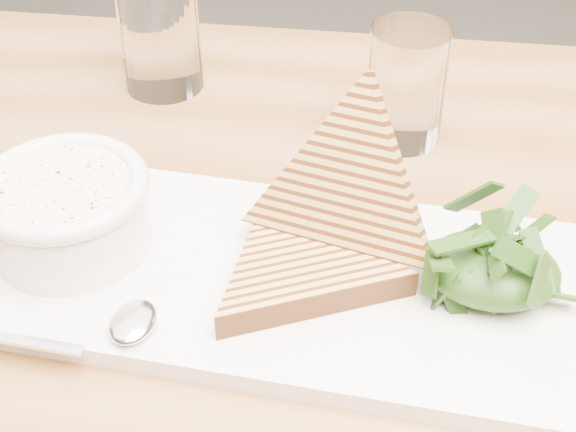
# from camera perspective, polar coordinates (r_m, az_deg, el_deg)

# --- Properties ---
(table_top) EXTENTS (1.27, 0.86, 0.04)m
(table_top) POSITION_cam_1_polar(r_m,az_deg,el_deg) (0.58, -2.14, -7.65)
(table_top) COLOR olive
(table_top) RESTS_ON ground
(platter) EXTENTS (0.44, 0.22, 0.02)m
(platter) POSITION_cam_1_polar(r_m,az_deg,el_deg) (0.57, -0.30, -4.54)
(platter) COLOR white
(platter) RESTS_ON table_top
(soup_bowl) EXTENTS (0.11, 0.11, 0.05)m
(soup_bowl) POSITION_cam_1_polar(r_m,az_deg,el_deg) (0.59, -15.29, -0.19)
(soup_bowl) COLOR white
(soup_bowl) RESTS_ON platter
(soup) EXTENTS (0.10, 0.10, 0.01)m
(soup) POSITION_cam_1_polar(r_m,az_deg,el_deg) (0.58, -15.75, 1.91)
(soup) COLOR beige
(soup) RESTS_ON soup_bowl
(bowl_rim) EXTENTS (0.12, 0.12, 0.01)m
(bowl_rim) POSITION_cam_1_polar(r_m,az_deg,el_deg) (0.58, -15.78, 2.07)
(bowl_rim) COLOR white
(bowl_rim) RESTS_ON soup_bowl
(sandwich_flat) EXTENTS (0.22, 0.22, 0.02)m
(sandwich_flat) POSITION_cam_1_polar(r_m,az_deg,el_deg) (0.55, 0.90, -3.58)
(sandwich_flat) COLOR tan
(sandwich_flat) RESTS_ON platter
(sandwich_lean) EXTENTS (0.19, 0.19, 0.18)m
(sandwich_lean) POSITION_cam_1_polar(r_m,az_deg,el_deg) (0.55, 4.25, 2.09)
(sandwich_lean) COLOR tan
(sandwich_lean) RESTS_ON sandwich_flat
(salad_base) EXTENTS (0.09, 0.07, 0.04)m
(salad_base) POSITION_cam_1_polar(r_m,az_deg,el_deg) (0.56, 14.28, -3.70)
(salad_base) COLOR black
(salad_base) RESTS_ON platter
(arugula_pile) EXTENTS (0.11, 0.10, 0.05)m
(arugula_pile) POSITION_cam_1_polar(r_m,az_deg,el_deg) (0.55, 14.43, -3.00)
(arugula_pile) COLOR #294E18
(arugula_pile) RESTS_ON platter
(spoon_bowl) EXTENTS (0.03, 0.04, 0.01)m
(spoon_bowl) POSITION_cam_1_polar(r_m,az_deg,el_deg) (0.53, -10.97, -7.39)
(spoon_bowl) COLOR silver
(spoon_bowl) RESTS_ON platter
(spoon_handle) EXTENTS (0.10, 0.01, 0.00)m
(spoon_handle) POSITION_cam_1_polar(r_m,az_deg,el_deg) (0.55, -19.28, -8.23)
(spoon_handle) COLOR silver
(spoon_handle) RESTS_ON platter
(glass_near) EXTENTS (0.08, 0.08, 0.12)m
(glass_near) POSITION_cam_1_polar(r_m,az_deg,el_deg) (0.78, -9.12, 12.85)
(glass_near) COLOR white
(glass_near) RESTS_ON table_top
(glass_far) EXTENTS (0.07, 0.07, 0.10)m
(glass_far) POSITION_cam_1_polar(r_m,az_deg,el_deg) (0.71, 8.39, 9.18)
(glass_far) COLOR white
(glass_far) RESTS_ON table_top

